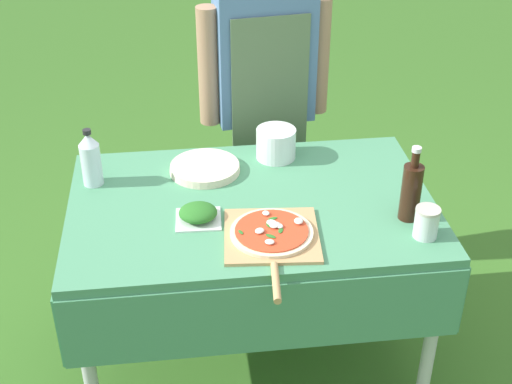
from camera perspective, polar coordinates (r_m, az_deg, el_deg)
ground_plane at (r=3.07m, az=-0.32°, el=-12.96°), size 12.00×12.00×0.00m
prep_table at (r=2.64m, az=-0.36°, el=-2.46°), size 1.34×0.88×0.77m
person_cook at (r=3.14m, az=0.70°, el=8.29°), size 0.57×0.23×1.54m
pizza_on_peel at (r=2.39m, az=1.28°, el=-3.47°), size 0.34×0.51×0.05m
oil_bottle at (r=2.50m, az=12.31°, el=0.10°), size 0.07×0.07×0.28m
water_bottle at (r=2.71m, az=-13.10°, el=2.60°), size 0.08×0.08×0.23m
herb_container at (r=2.48m, az=-4.66°, el=-1.72°), size 0.16×0.15×0.06m
mixing_tub at (r=2.84m, az=1.60°, el=3.90°), size 0.16×0.16×0.12m
plate_stack at (r=2.77m, az=-4.11°, el=1.92°), size 0.27×0.27×0.03m
sauce_jar at (r=2.45m, az=13.46°, el=-2.52°), size 0.08×0.08×0.11m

